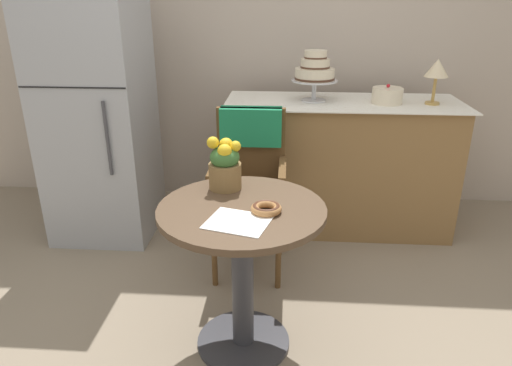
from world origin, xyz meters
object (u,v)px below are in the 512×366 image
wicker_chair (250,165)px  tiered_cake_stand (315,71)px  cafe_table (242,251)px  flower_vase (225,165)px  round_layer_cake (387,95)px  donut_front (266,208)px  table_lamp (437,70)px  refrigerator (97,112)px

wicker_chair → tiered_cake_stand: tiered_cake_stand is taller
cafe_table → flower_vase: (-0.10, 0.20, 0.32)m
flower_vase → round_layer_cake: round_layer_cake is taller
cafe_table → donut_front: size_ratio=5.63×
donut_front → tiered_cake_stand: (0.24, 1.34, 0.36)m
wicker_chair → donut_front: size_ratio=7.46×
wicker_chair → table_lamp: table_lamp is taller
table_lamp → tiered_cake_stand: bearing=176.4°
cafe_table → refrigerator: size_ratio=0.42×
flower_vase → refrigerator: bearing=136.8°
donut_front → cafe_table: bearing=157.1°
tiered_cake_stand → table_lamp: tiered_cake_stand is taller
round_layer_cake → cafe_table: bearing=-123.0°
donut_front → refrigerator: refrigerator is taller
refrigerator → table_lamp: bearing=4.0°
cafe_table → refrigerator: refrigerator is taller
donut_front → refrigerator: size_ratio=0.08×
wicker_chair → round_layer_cake: 1.04m
flower_vase → table_lamp: bearing=41.1°
round_layer_cake → refrigerator: (-1.87, -0.16, -0.10)m
round_layer_cake → flower_vase: bearing=-130.9°
round_layer_cake → table_lamp: 0.33m
wicker_chair → refrigerator: bearing=166.5°
cafe_table → tiered_cake_stand: size_ratio=2.21×
cafe_table → tiered_cake_stand: 1.47m
table_lamp → round_layer_cake: bearing=177.9°
wicker_chair → donut_front: 0.81m
round_layer_cake → table_lamp: size_ratio=0.69×
flower_vase → round_layer_cake: size_ratio=1.25×
cafe_table → round_layer_cake: size_ratio=3.66×
tiered_cake_stand → refrigerator: 1.44m
flower_vase → round_layer_cake: (0.92, 1.06, 0.12)m
flower_vase → refrigerator: (-0.95, 0.90, 0.02)m
wicker_chair → table_lamp: (1.13, 0.51, 0.48)m
tiered_cake_stand → round_layer_cake: bearing=-4.6°
cafe_table → flower_vase: flower_vase is taller
table_lamp → refrigerator: refrigerator is taller
cafe_table → donut_front: bearing=-22.9°
flower_vase → round_layer_cake: 1.41m
wicker_chair → donut_front: bearing=-74.8°
wicker_chair → cafe_table: bearing=-82.2°
flower_vase → donut_front: bearing=-50.8°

